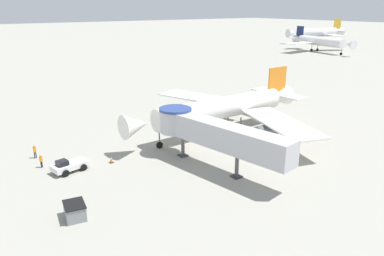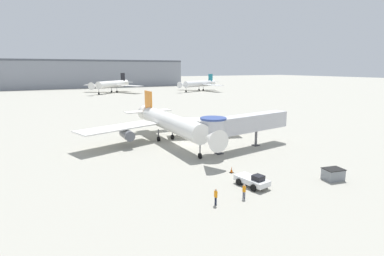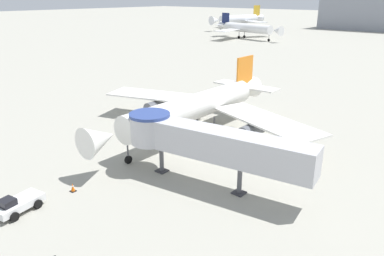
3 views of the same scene
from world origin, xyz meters
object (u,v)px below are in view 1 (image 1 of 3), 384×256
(jet_bridge, at_px, (210,132))
(ground_crew_wing_walker, at_px, (35,151))
(background_jet_navy_tail, at_px, (319,41))
(traffic_cone_starboard_wing, at_px, (291,158))
(ground_crew_marshaller, at_px, (41,160))
(traffic_cone_near_nose, at_px, (111,160))
(background_jet_gold_tail, at_px, (318,32))
(main_airplane, at_px, (225,108))
(service_container_gray, at_px, (75,211))
(pushback_tug_white, at_px, (69,165))

(jet_bridge, xyz_separation_m, ground_crew_wing_walker, (-14.76, -16.17, -3.36))
(ground_crew_wing_walker, relative_size, background_jet_navy_tail, 0.05)
(traffic_cone_starboard_wing, xyz_separation_m, ground_crew_wing_walker, (-19.18, -25.38, 0.61))
(background_jet_navy_tail, bearing_deg, ground_crew_wing_walker, -147.10)
(jet_bridge, distance_m, traffic_cone_starboard_wing, 10.96)
(ground_crew_marshaller, bearing_deg, traffic_cone_near_nose, 120.62)
(jet_bridge, relative_size, background_jet_gold_tail, 0.55)
(main_airplane, xyz_separation_m, service_container_gray, (10.61, -26.63, -3.02))
(traffic_cone_starboard_wing, height_order, ground_crew_marshaller, ground_crew_marshaller)
(main_airplane, height_order, ground_crew_marshaller, main_airplane)
(traffic_cone_near_nose, bearing_deg, service_container_gray, -38.77)
(pushback_tug_white, xyz_separation_m, traffic_cone_near_nose, (0.47, 4.94, -0.34))
(pushback_tug_white, relative_size, ground_crew_wing_walker, 2.50)
(traffic_cone_near_nose, relative_size, background_jet_navy_tail, 0.03)
(ground_crew_marshaller, bearing_deg, background_jet_navy_tail, 169.26)
(pushback_tug_white, xyz_separation_m, traffic_cone_starboard_wing, (12.78, 23.18, -0.34))
(traffic_cone_starboard_wing, bearing_deg, ground_crew_marshaller, -121.70)
(ground_crew_wing_walker, height_order, background_jet_navy_tail, background_jet_navy_tail)
(traffic_cone_near_nose, bearing_deg, traffic_cone_starboard_wing, 55.99)
(ground_crew_wing_walker, bearing_deg, pushback_tug_white, 107.25)
(service_container_gray, relative_size, traffic_cone_near_nose, 3.19)
(ground_crew_wing_walker, bearing_deg, background_jet_navy_tail, -159.72)
(ground_crew_marshaller, bearing_deg, background_jet_gold_tail, 172.59)
(ground_crew_marshaller, bearing_deg, jet_bridge, 111.15)
(service_container_gray, distance_m, background_jet_gold_tail, 183.63)
(service_container_gray, distance_m, background_jet_navy_tail, 141.65)
(background_jet_gold_tail, bearing_deg, ground_crew_marshaller, -49.62)
(jet_bridge, height_order, service_container_gray, jet_bridge)
(main_airplane, height_order, jet_bridge, main_airplane)
(traffic_cone_near_nose, relative_size, ground_crew_wing_walker, 0.48)
(ground_crew_marshaller, xyz_separation_m, background_jet_navy_tail, (-53.53, 124.37, 3.36))
(jet_bridge, distance_m, traffic_cone_near_nose, 12.64)
(jet_bridge, bearing_deg, ground_crew_marshaller, -133.95)
(ground_crew_marshaller, relative_size, background_jet_gold_tail, 0.05)
(service_container_gray, height_order, ground_crew_marshaller, ground_crew_marshaller)
(main_airplane, height_order, pushback_tug_white, main_airplane)
(traffic_cone_starboard_wing, relative_size, background_jet_gold_tail, 0.02)
(main_airplane, relative_size, pushback_tug_white, 7.64)
(background_jet_navy_tail, bearing_deg, background_jet_gold_tail, 48.24)
(jet_bridge, height_order, background_jet_navy_tail, background_jet_navy_tail)
(ground_crew_marshaller, bearing_deg, main_airplane, 140.36)
(service_container_gray, height_order, background_jet_navy_tail, background_jet_navy_tail)
(pushback_tug_white, bearing_deg, traffic_cone_starboard_wing, 50.72)
(pushback_tug_white, xyz_separation_m, background_jet_navy_tail, (-56.50, 122.04, 3.57))
(main_airplane, height_order, ground_crew_wing_walker, main_airplane)
(traffic_cone_starboard_wing, xyz_separation_m, ground_crew_marshaller, (-15.75, -25.51, 0.55))
(ground_crew_wing_walker, bearing_deg, traffic_cone_starboard_wing, 141.24)
(main_airplane, xyz_separation_m, traffic_cone_starboard_wing, (13.19, -0.58, -3.34))
(background_jet_navy_tail, bearing_deg, traffic_cone_starboard_wing, -134.04)
(jet_bridge, height_order, traffic_cone_starboard_wing, jet_bridge)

